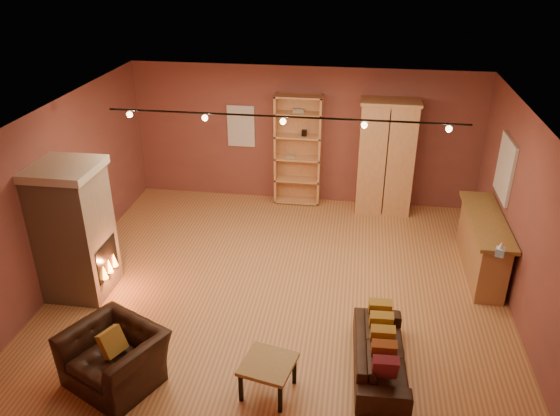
% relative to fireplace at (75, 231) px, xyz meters
% --- Properties ---
extents(floor, '(7.00, 7.00, 0.00)m').
position_rel_fireplace_xyz_m(floor, '(3.04, 0.60, -1.06)').
color(floor, '#9F6438').
rests_on(floor, ground).
extents(ceiling, '(7.00, 7.00, 0.00)m').
position_rel_fireplace_xyz_m(ceiling, '(3.04, 0.60, 1.74)').
color(ceiling, brown).
rests_on(ceiling, back_wall).
extents(back_wall, '(7.00, 0.02, 2.80)m').
position_rel_fireplace_xyz_m(back_wall, '(3.04, 3.85, 0.34)').
color(back_wall, brown).
rests_on(back_wall, floor).
extents(left_wall, '(0.02, 6.50, 2.80)m').
position_rel_fireplace_xyz_m(left_wall, '(-0.46, 0.60, 0.34)').
color(left_wall, brown).
rests_on(left_wall, floor).
extents(right_wall, '(0.02, 6.50, 2.80)m').
position_rel_fireplace_xyz_m(right_wall, '(6.54, 0.60, 0.34)').
color(right_wall, brown).
rests_on(right_wall, floor).
extents(fireplace, '(1.01, 0.98, 2.12)m').
position_rel_fireplace_xyz_m(fireplace, '(0.00, 0.00, 0.00)').
color(fireplace, tan).
rests_on(fireplace, floor).
extents(back_window, '(0.56, 0.04, 0.86)m').
position_rel_fireplace_xyz_m(back_window, '(1.74, 3.83, 0.49)').
color(back_window, silver).
rests_on(back_window, back_wall).
extents(bookcase, '(0.93, 0.36, 2.28)m').
position_rel_fireplace_xyz_m(bookcase, '(2.93, 3.73, 0.10)').
color(bookcase, tan).
rests_on(bookcase, floor).
extents(armoire, '(1.12, 0.64, 2.29)m').
position_rel_fireplace_xyz_m(armoire, '(4.69, 3.56, 0.09)').
color(armoire, tan).
rests_on(armoire, floor).
extents(bar_counter, '(0.56, 2.06, 0.99)m').
position_rel_fireplace_xyz_m(bar_counter, '(6.24, 1.47, -0.56)').
color(bar_counter, '#AC7B4F').
rests_on(bar_counter, floor).
extents(tissue_box, '(0.13, 0.13, 0.21)m').
position_rel_fireplace_xyz_m(tissue_box, '(6.19, 0.32, 0.02)').
color(tissue_box, '#8FC1E5').
rests_on(tissue_box, bar_counter).
extents(right_window, '(0.05, 0.90, 1.00)m').
position_rel_fireplace_xyz_m(right_window, '(6.51, 2.00, 0.59)').
color(right_window, silver).
rests_on(right_window, right_wall).
extents(loveseat, '(0.55, 1.68, 0.72)m').
position_rel_fireplace_xyz_m(loveseat, '(4.58, -1.12, -0.71)').
color(loveseat, black).
rests_on(loveseat, floor).
extents(armchair, '(1.31, 1.13, 0.97)m').
position_rel_fireplace_xyz_m(armchair, '(1.32, -1.80, -0.57)').
color(armchair, black).
rests_on(armchair, floor).
extents(coffee_table, '(0.71, 0.71, 0.45)m').
position_rel_fireplace_xyz_m(coffee_table, '(3.23, -1.71, -0.67)').
color(coffee_table, olive).
rests_on(coffee_table, floor).
extents(track_rail, '(5.20, 0.09, 0.13)m').
position_rel_fireplace_xyz_m(track_rail, '(3.04, 0.80, 1.63)').
color(track_rail, black).
rests_on(track_rail, ceiling).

